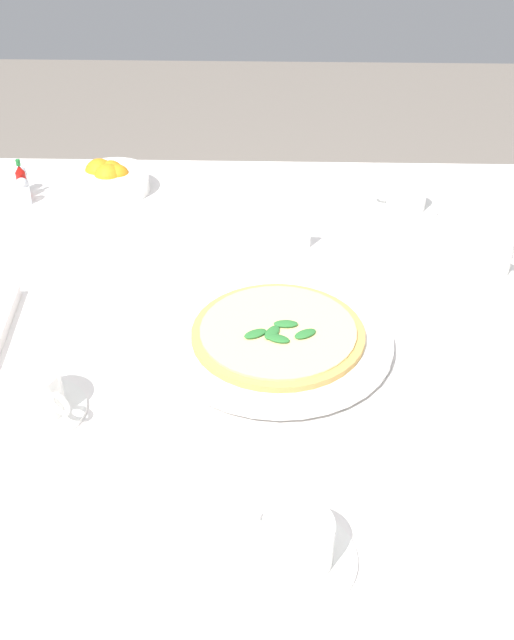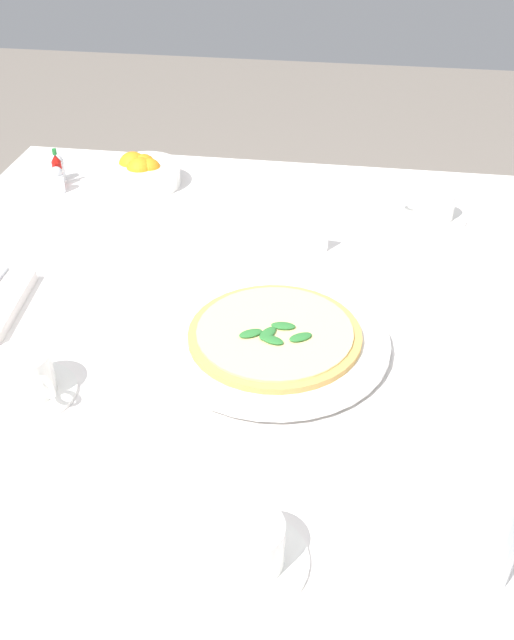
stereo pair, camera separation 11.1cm
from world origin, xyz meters
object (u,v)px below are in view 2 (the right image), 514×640
at_px(water_glass_right_edge, 481,534).
at_px(salt_shaker, 59,169).
at_px(coffee_cup_center_back, 507,273).
at_px(menu_card, 304,233).
at_px(pizza_plate, 275,341).
at_px(pizza, 275,334).
at_px(pepper_shaker, 58,181).
at_px(coffee_cup_left_edge, 434,207).
at_px(hot_sauce_bottle, 58,171).
at_px(coffee_cup_near_left, 26,377).
at_px(citrus_bowl, 143,172).
at_px(coffee_cup_far_left, 248,546).

xyz_separation_m(water_glass_right_edge, salt_shaker, (0.86, 0.79, -0.03)).
height_order(coffee_cup_center_back, menu_card, coffee_cup_center_back).
relative_size(pizza_plate, pizza, 1.33).
height_order(pizza_plate, pepper_shaker, pepper_shaker).
bearing_deg(coffee_cup_left_edge, pizza_plate, 151.07).
relative_size(coffee_cup_center_back, hot_sauce_bottle, 1.57).
xyz_separation_m(pizza, salt_shaker, (0.51, 0.53, 0.00)).
height_order(pizza_plate, pizza, pizza).
distance_m(coffee_cup_center_back, coffee_cup_near_left, 0.77).
relative_size(coffee_cup_center_back, citrus_bowl, 0.87).
bearing_deg(citrus_bowl, coffee_cup_center_back, -113.07).
height_order(pizza, pepper_shaker, pepper_shaker).
bearing_deg(hot_sauce_bottle, pizza, -132.81).
relative_size(coffee_cup_near_left, salt_shaker, 2.31).
xyz_separation_m(coffee_cup_near_left, menu_card, (0.46, -0.33, -0.00)).
bearing_deg(menu_card, coffee_cup_center_back, -5.80).
relative_size(pizza, coffee_cup_center_back, 1.97).
distance_m(hot_sauce_bottle, menu_card, 0.57).
bearing_deg(pizza_plate, coffee_cup_near_left, 116.12).
xyz_separation_m(pizza_plate, menu_card, (0.30, -0.01, 0.02)).
bearing_deg(salt_shaker, coffee_cup_far_left, -148.04).
distance_m(pizza, menu_card, 0.30).
height_order(water_glass_right_edge, salt_shaker, water_glass_right_edge).
bearing_deg(pepper_shaker, coffee_cup_near_left, -162.35).
bearing_deg(coffee_cup_left_edge, coffee_cup_near_left, 136.93).
xyz_separation_m(pizza, menu_card, (0.30, -0.01, 0.01)).
xyz_separation_m(coffee_cup_near_left, hot_sauce_bottle, (0.64, 0.21, 0.00)).
height_order(coffee_cup_far_left, coffee_cup_center_back, coffee_cup_center_back).
bearing_deg(pizza, pepper_shaker, 48.33).
relative_size(pizza_plate, coffee_cup_center_back, 2.62).
xyz_separation_m(pizza, coffee_cup_near_left, (-0.16, 0.32, 0.01)).
height_order(pizza, coffee_cup_near_left, coffee_cup_near_left).
bearing_deg(coffee_cup_near_left, salt_shaker, 17.82).
relative_size(coffee_cup_far_left, citrus_bowl, 0.87).
bearing_deg(coffee_cup_near_left, pizza_plate, -63.88).
bearing_deg(menu_card, pizza_plate, -84.10).
distance_m(hot_sauce_bottle, pepper_shaker, 0.03).
bearing_deg(pizza, menu_card, -2.28).
relative_size(coffee_cup_center_back, coffee_cup_near_left, 1.00).
height_order(pizza, hot_sauce_bottle, hot_sauce_bottle).
xyz_separation_m(coffee_cup_far_left, citrus_bowl, (0.90, 0.37, 0.00)).
xyz_separation_m(coffee_cup_near_left, water_glass_right_edge, (-0.19, -0.58, 0.02)).
bearing_deg(hot_sauce_bottle, coffee_cup_far_left, -147.69).
relative_size(water_glass_right_edge, menu_card, 1.44).
distance_m(coffee_cup_far_left, hot_sauce_bottle, 1.02).
bearing_deg(citrus_bowl, salt_shaker, 91.81).
distance_m(coffee_cup_center_back, citrus_bowl, 0.77).
relative_size(coffee_cup_far_left, menu_card, 1.45).
bearing_deg(water_glass_right_edge, pepper_shaker, 43.79).
distance_m(coffee_cup_far_left, menu_card, 0.68).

